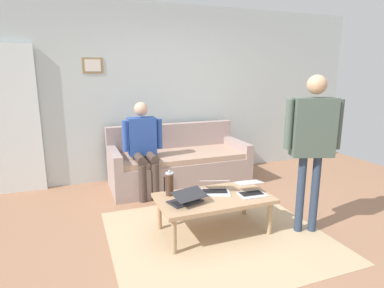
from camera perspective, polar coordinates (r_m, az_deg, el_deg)
ground_plane at (r=3.55m, az=5.38°, el=-15.49°), size 7.68×7.68×0.00m
area_rug at (r=3.48m, az=4.55°, el=-15.96°), size 2.17×1.96×0.01m
back_wall at (r=5.20m, az=-5.17°, el=9.11°), size 7.04×0.11×2.70m
interior_door at (r=5.02m, az=-30.15°, el=3.57°), size 0.82×0.09×2.05m
couch at (r=4.86m, az=-2.45°, el=-3.65°), size 2.03×0.89×0.88m
coffee_table at (r=3.41m, az=3.93°, el=-9.96°), size 1.19×0.66×0.40m
laptop_left at (r=3.50m, az=4.09°, el=-7.89°), size 0.39×0.37×0.15m
laptop_center at (r=3.22m, az=-0.97°, el=-9.78°), size 0.39×0.35×0.14m
laptop_right at (r=3.49m, az=10.48°, el=-8.11°), size 0.30×0.31×0.13m
french_press at (r=3.39m, az=-4.04°, el=-7.09°), size 0.11×0.09×0.28m
person_standing at (r=3.44m, az=20.76°, el=1.58°), size 0.57×0.31×1.65m
person_seated at (r=4.40m, az=-8.68°, el=0.15°), size 0.55×0.51×1.28m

